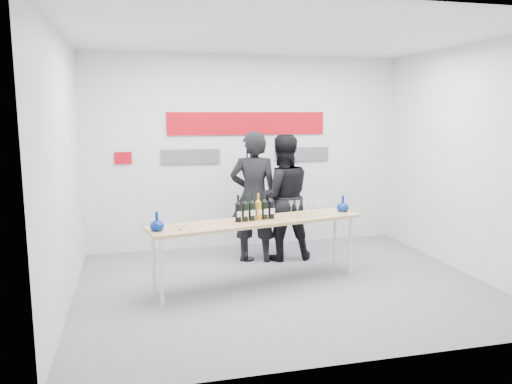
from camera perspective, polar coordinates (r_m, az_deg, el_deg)
ground at (r=6.31m, az=3.17°, el=-10.60°), size 5.00×5.00×0.00m
back_wall at (r=7.90m, az=-1.00°, el=4.58°), size 5.00×0.04×3.00m
signage at (r=7.84m, az=-1.36°, el=6.79°), size 3.38×0.02×0.79m
tasting_table at (r=6.15m, az=0.22°, el=-3.79°), size 2.77×1.08×0.82m
wine_bottles at (r=6.10m, az=-0.12°, el=-1.71°), size 0.53×0.18×0.33m
decanter_left at (r=5.69m, az=-11.26°, el=-3.29°), size 0.16×0.16×0.21m
decanter_right at (r=6.74m, az=9.90°, el=-1.30°), size 0.16×0.16×0.21m
glasses_left at (r=5.77m, az=-8.42°, el=-3.19°), size 0.19×0.24×0.18m
glasses_right at (r=6.45m, az=5.93°, el=-1.83°), size 0.49×0.30×0.18m
presenter_left at (r=7.08m, az=-0.24°, el=-0.55°), size 0.78×0.63×1.87m
presenter_right at (r=7.21m, az=3.00°, el=-0.62°), size 0.91×0.72×1.82m
mic_stand at (r=7.18m, az=-1.01°, el=-3.78°), size 0.20×0.20×1.72m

